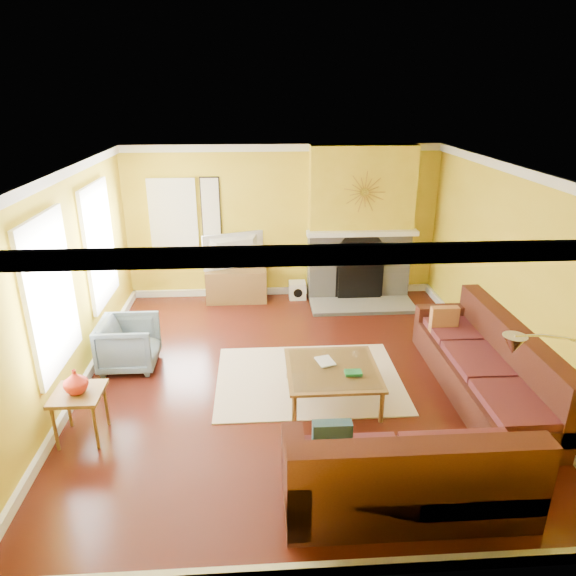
{
  "coord_description": "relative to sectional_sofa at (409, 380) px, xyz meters",
  "views": [
    {
      "loc": [
        -0.47,
        -5.88,
        3.57
      ],
      "look_at": [
        -0.07,
        0.4,
        1.12
      ],
      "focal_mm": 32.0,
      "sensor_mm": 36.0,
      "label": 1
    }
  ],
  "objects": [
    {
      "name": "floor",
      "position": [
        -1.24,
        0.89,
        -0.46
      ],
      "size": [
        5.5,
        6.0,
        0.02
      ],
      "primitive_type": "cube",
      "color": "#541C11",
      "rests_on": "ground"
    },
    {
      "name": "ceiling",
      "position": [
        -1.24,
        0.89,
        2.26
      ],
      "size": [
        5.5,
        6.0,
        0.02
      ],
      "primitive_type": "cube",
      "color": "white",
      "rests_on": "ground"
    },
    {
      "name": "wall_back",
      "position": [
        -1.24,
        3.9,
        0.9
      ],
      "size": [
        5.5,
        0.02,
        2.7
      ],
      "primitive_type": "cube",
      "color": "gold",
      "rests_on": "ground"
    },
    {
      "name": "wall_front",
      "position": [
        -1.24,
        -2.12,
        0.9
      ],
      "size": [
        5.5,
        0.02,
        2.7
      ],
      "primitive_type": "cube",
      "color": "gold",
      "rests_on": "ground"
    },
    {
      "name": "wall_left",
      "position": [
        -4.0,
        0.89,
        0.9
      ],
      "size": [
        0.02,
        6.0,
        2.7
      ],
      "primitive_type": "cube",
      "color": "gold",
      "rests_on": "ground"
    },
    {
      "name": "wall_right",
      "position": [
        1.52,
        0.89,
        0.9
      ],
      "size": [
        0.02,
        6.0,
        2.7
      ],
      "primitive_type": "cube",
      "color": "gold",
      "rests_on": "ground"
    },
    {
      "name": "baseboard",
      "position": [
        -1.24,
        0.89,
        -0.39
      ],
      "size": [
        5.5,
        6.0,
        0.12
      ],
      "primitive_type": null,
      "color": "white",
      "rests_on": "floor"
    },
    {
      "name": "crown_molding",
      "position": [
        -1.24,
        0.89,
        2.19
      ],
      "size": [
        5.5,
        6.0,
        0.12
      ],
      "primitive_type": null,
      "color": "white",
      "rests_on": "ceiling"
    },
    {
      "name": "window_left_near",
      "position": [
        -3.96,
        2.19,
        1.05
      ],
      "size": [
        0.06,
        1.22,
        1.72
      ],
      "primitive_type": "cube",
      "color": "white",
      "rests_on": "wall_left"
    },
    {
      "name": "window_left_far",
      "position": [
        -3.96,
        0.29,
        1.05
      ],
      "size": [
        0.06,
        1.22,
        1.72
      ],
      "primitive_type": "cube",
      "color": "white",
      "rests_on": "wall_left"
    },
    {
      "name": "window_back",
      "position": [
        -3.14,
        3.85,
        1.1
      ],
      "size": [
        0.82,
        0.06,
        1.22
      ],
      "primitive_type": "cube",
      "color": "white",
      "rests_on": "wall_back"
    },
    {
      "name": "wall_art",
      "position": [
        -2.49,
        3.86,
        1.15
      ],
      "size": [
        0.34,
        0.04,
        1.14
      ],
      "primitive_type": "cube",
      "color": "white",
      "rests_on": "wall_back"
    },
    {
      "name": "fireplace",
      "position": [
        0.11,
        3.69,
        0.9
      ],
      "size": [
        1.8,
        0.4,
        2.7
      ],
      "primitive_type": null,
      "color": "gray",
      "rests_on": "floor"
    },
    {
      "name": "mantel",
      "position": [
        0.11,
        3.45,
        0.8
      ],
      "size": [
        1.92,
        0.22,
        0.08
      ],
      "primitive_type": "cube",
      "color": "white",
      "rests_on": "fireplace"
    },
    {
      "name": "hearth",
      "position": [
        0.11,
        3.14,
        -0.42
      ],
      "size": [
        1.8,
        0.7,
        0.06
      ],
      "primitive_type": "cube",
      "color": "gray",
      "rests_on": "floor"
    },
    {
      "name": "sunburst",
      "position": [
        0.11,
        3.46,
        1.5
      ],
      "size": [
        0.7,
        0.04,
        0.7
      ],
      "primitive_type": null,
      "color": "olive",
      "rests_on": "fireplace"
    },
    {
      "name": "rug",
      "position": [
        -1.06,
        0.82,
        -0.44
      ],
      "size": [
        2.4,
        1.8,
        0.02
      ],
      "primitive_type": "cube",
      "color": "beige",
      "rests_on": "floor"
    },
    {
      "name": "sectional_sofa",
      "position": [
        0.0,
        0.0,
        0.0
      ],
      "size": [
        3.02,
        3.63,
        0.9
      ],
      "primitive_type": null,
      "color": "#461D16",
      "rests_on": "floor"
    },
    {
      "name": "coffee_table",
      "position": [
        -0.83,
        0.36,
        -0.23
      ],
      "size": [
        1.1,
        1.1,
        0.44
      ],
      "primitive_type": null,
      "color": "white",
      "rests_on": "floor"
    },
    {
      "name": "media_console",
      "position": [
        -2.08,
        3.61,
        -0.16
      ],
      "size": [
        1.07,
        0.48,
        0.59
      ],
      "primitive_type": "cube",
      "color": "brown",
      "rests_on": "floor"
    },
    {
      "name": "tv",
      "position": [
        -2.08,
        3.61,
        0.45
      ],
      "size": [
        1.09,
        0.51,
        0.64
      ],
      "primitive_type": "imported",
      "rotation": [
        0.0,
        0.0,
        3.49
      ],
      "color": "black",
      "rests_on": "media_console"
    },
    {
      "name": "subwoofer",
      "position": [
        -0.99,
        3.65,
        -0.3
      ],
      "size": [
        0.3,
        0.3,
        0.3
      ],
      "primitive_type": "cube",
      "color": "white",
      "rests_on": "floor"
    },
    {
      "name": "armchair",
      "position": [
        -3.46,
        1.32,
        -0.1
      ],
      "size": [
        0.76,
        0.74,
        0.69
      ],
      "primitive_type": "imported",
      "rotation": [
        0.0,
        0.0,
        1.57
      ],
      "color": "slate",
      "rests_on": "floor"
    },
    {
      "name": "side_table",
      "position": [
        -3.64,
        -0.21,
        -0.17
      ],
      "size": [
        0.52,
        0.52,
        0.57
      ],
      "primitive_type": null,
      "color": "brown",
      "rests_on": "floor"
    },
    {
      "name": "vase",
      "position": [
        -3.64,
        -0.21,
        0.25
      ],
      "size": [
        0.26,
        0.26,
        0.27
      ],
      "primitive_type": "imported",
      "color": "red",
      "rests_on": "side_table"
    },
    {
      "name": "book",
      "position": [
        -1.0,
        0.47,
        -0.0
      ],
      "size": [
        0.26,
        0.31,
        0.03
      ],
      "primitive_type": "imported",
      "rotation": [
        0.0,
        0.0,
        0.26
      ],
      "color": "white",
      "rests_on": "coffee_table"
    },
    {
      "name": "arc_lamp",
      "position": [
        0.75,
        -1.77,
        0.5
      ],
      "size": [
        1.22,
        0.36,
        1.89
      ],
      "primitive_type": null,
      "color": "silver",
      "rests_on": "floor"
    }
  ]
}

